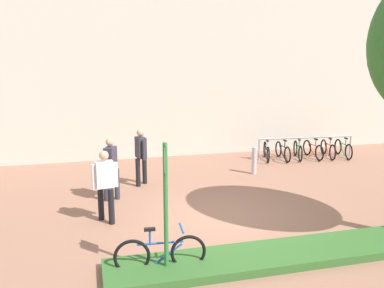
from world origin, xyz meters
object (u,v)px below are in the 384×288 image
object	(u,v)px
bollard_steel	(254,161)
person_casual_tan	(105,182)
bike_rack_cluster	(306,149)
person_suited_dark	(111,165)
person_suited_navy	(141,153)
bike_at_sign	(161,253)
parking_sign_post	(166,190)

from	to	relation	value
bollard_steel	person_casual_tan	distance (m)	5.75
bike_rack_cluster	person_suited_dark	xyz separation A→B (m)	(-7.45, -2.88, 0.64)
bollard_steel	person_suited_navy	world-z (taller)	person_suited_navy
bike_at_sign	bollard_steel	world-z (taller)	bollard_steel
bike_at_sign	person_suited_navy	bearing A→B (deg)	86.24
person_casual_tan	person_suited_dark	distance (m)	1.52
bike_rack_cluster	parking_sign_post	bearing A→B (deg)	-133.63
parking_sign_post	person_suited_navy	xyz separation A→B (m)	(0.26, 5.34, -0.60)
parking_sign_post	bike_at_sign	size ratio (longest dim) A/B	1.44
parking_sign_post	bollard_steel	world-z (taller)	parking_sign_post
person_suited_navy	person_casual_tan	size ratio (longest dim) A/B	1.00
bike_rack_cluster	bollard_steel	world-z (taller)	bollard_steel
bollard_steel	person_casual_tan	xyz separation A→B (m)	(-4.95, -2.89, 0.53)
bike_at_sign	person_casual_tan	bearing A→B (deg)	107.92
person_casual_tan	person_suited_navy	bearing A→B (deg)	65.92
person_suited_navy	person_casual_tan	xyz separation A→B (m)	(-1.18, -2.64, 0.00)
bike_rack_cluster	person_suited_dark	distance (m)	8.02
bike_at_sign	person_casual_tan	xyz separation A→B (m)	(-0.84, 2.58, 0.63)
bike_rack_cluster	person_suited_dark	world-z (taller)	person_suited_dark
person_suited_navy	person_suited_dark	distance (m)	1.48
parking_sign_post	bike_rack_cluster	world-z (taller)	parking_sign_post
bike_rack_cluster	person_suited_dark	size ratio (longest dim) A/B	2.18
parking_sign_post	bike_rack_cluster	xyz separation A→B (m)	(6.75, 7.09, -1.23)
person_casual_tan	person_suited_dark	bearing A→B (deg)	81.64
bike_rack_cluster	bollard_steel	distance (m)	3.11
person_suited_navy	person_casual_tan	bearing A→B (deg)	-114.08
person_casual_tan	person_suited_dark	size ratio (longest dim) A/B	1.00
person_casual_tan	person_suited_dark	world-z (taller)	same
bike_rack_cluster	person_suited_navy	distance (m)	6.76
person_suited_dark	parking_sign_post	bearing A→B (deg)	-80.54
bollard_steel	person_suited_navy	bearing A→B (deg)	-176.10
bike_rack_cluster	person_casual_tan	bearing A→B (deg)	-150.26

